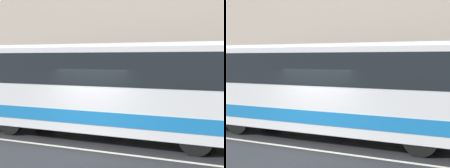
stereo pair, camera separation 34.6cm
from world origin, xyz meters
The scene contains 6 objects.
ground_plane centered at (0.00, 0.00, 0.00)m, with size 60.00×60.00×0.00m, color #262628.
sidewalk centered at (0.00, 5.41, 0.08)m, with size 60.00×2.82×0.15m.
building_facade centered at (0.00, 6.97, 5.04)m, with size 60.00×0.35×10.45m.
lane_stripe centered at (0.00, 0.00, 0.00)m, with size 54.00×0.14×0.01m.
transit_bus centered at (-0.42, 1.81, 1.88)m, with size 10.77×2.53×3.34m.
pedestrian_waiting centered at (-1.99, 6.42, 0.87)m, with size 0.36×0.36×1.55m.
Camera 2 is at (4.75, -8.39, 2.87)m, focal length 50.00 mm.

